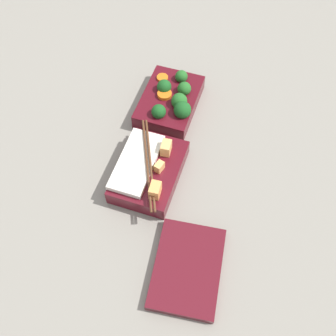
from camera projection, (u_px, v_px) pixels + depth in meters
name	position (u px, v px, depth m)	size (l,w,h in m)	color
ground_plane	(154.00, 136.00, 0.91)	(3.00, 3.00, 0.00)	gray
bento_tray_vegetable	(171.00, 101.00, 0.93)	(0.18, 0.13, 0.07)	#510F19
bento_tray_rice	(148.00, 170.00, 0.83)	(0.21, 0.13, 0.07)	#510F19
bento_lid	(187.00, 268.00, 0.73)	(0.17, 0.12, 0.02)	#510F19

